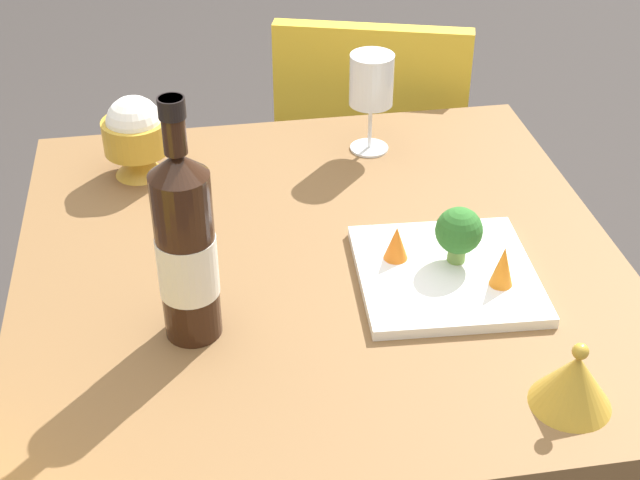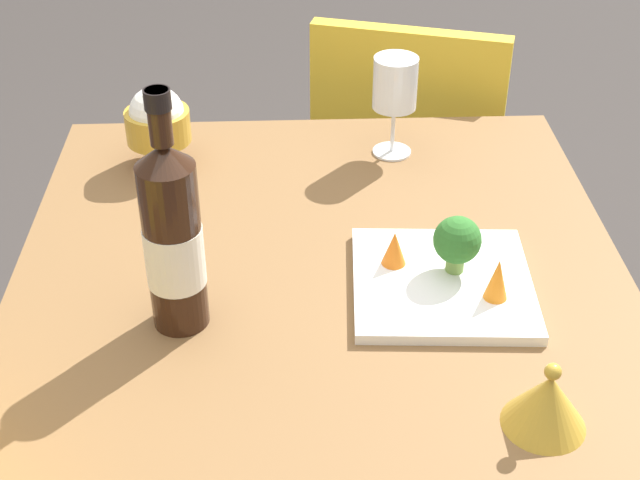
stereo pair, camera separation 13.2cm
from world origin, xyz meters
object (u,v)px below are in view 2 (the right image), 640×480
object	(u,v)px
rice_bowl	(158,125)
carrot_garnish_right	(497,279)
serving_plate	(442,283)
broccoli_floret	(457,241)
rice_bowl_lid	(547,401)
wine_bottle	(173,238)
chair_near_window	(408,155)
wine_glass	(395,86)
carrot_garnish_left	(394,248)

from	to	relation	value
rice_bowl	carrot_garnish_right	world-z (taller)	rice_bowl
serving_plate	broccoli_floret	bearing A→B (deg)	44.93
rice_bowl_lid	serving_plate	xyz separation A→B (m)	(-0.08, 0.27, -0.03)
serving_plate	broccoli_floret	size ratio (longest dim) A/B	3.08
serving_plate	wine_bottle	bearing A→B (deg)	-171.03
rice_bowl_lid	carrot_garnish_right	distance (m)	0.22
wine_bottle	broccoli_floret	size ratio (longest dim) A/B	3.95
chair_near_window	wine_glass	size ratio (longest dim) A/B	4.75
wine_glass	broccoli_floret	distance (m)	0.38
wine_glass	rice_bowl	world-z (taller)	wine_glass
rice_bowl	wine_bottle	bearing A→B (deg)	-80.70
rice_bowl	wine_glass	bearing A→B (deg)	3.04
wine_bottle	rice_bowl	distance (m)	0.44
chair_near_window	wine_glass	distance (m)	0.49
wine_glass	rice_bowl	size ratio (longest dim) A/B	1.26
wine_glass	serving_plate	bearing A→B (deg)	-85.87
chair_near_window	wine_bottle	bearing A→B (deg)	-100.55
wine_bottle	rice_bowl	world-z (taller)	wine_bottle
wine_bottle	carrot_garnish_left	world-z (taller)	wine_bottle
chair_near_window	wine_glass	world-z (taller)	wine_glass
carrot_garnish_left	rice_bowl	bearing A→B (deg)	137.70
rice_bowl	rice_bowl_lid	bearing A→B (deg)	-51.46
wine_bottle	wine_glass	xyz separation A→B (m)	(0.33, 0.45, -0.01)
rice_bowl_lid	serving_plate	size ratio (longest dim) A/B	0.38
wine_glass	carrot_garnish_left	size ratio (longest dim) A/B	3.39
rice_bowl	carrot_garnish_left	world-z (taller)	rice_bowl
rice_bowl_lid	serving_plate	bearing A→B (deg)	106.37
wine_glass	carrot_garnish_left	world-z (taller)	wine_glass
chair_near_window	rice_bowl	size ratio (longest dim) A/B	6.00
wine_glass	carrot_garnish_left	xyz separation A→B (m)	(-0.04, -0.36, -0.09)
chair_near_window	wine_glass	bearing A→B (deg)	-86.62
wine_bottle	rice_bowl_lid	world-z (taller)	wine_bottle
wine_bottle	rice_bowl_lid	distance (m)	0.50
rice_bowl_lid	carrot_garnish_right	size ratio (longest dim) A/B	1.61
chair_near_window	broccoli_floret	world-z (taller)	chair_near_window
serving_plate	carrot_garnish_right	world-z (taller)	carrot_garnish_right
wine_bottle	broccoli_floret	bearing A→B (deg)	11.38
serving_plate	carrot_garnish_right	bearing A→B (deg)	-34.70
broccoli_floret	carrot_garnish_left	distance (m)	0.09
serving_plate	broccoli_floret	xyz separation A→B (m)	(0.02, 0.02, 0.06)
rice_bowl	rice_bowl_lid	world-z (taller)	rice_bowl
rice_bowl	carrot_garnish_right	xyz separation A→B (m)	(0.50, -0.42, -0.03)
wine_bottle	rice_bowl_lid	size ratio (longest dim) A/B	3.39
rice_bowl	rice_bowl_lid	xyz separation A→B (m)	(0.51, -0.64, -0.04)
broccoli_floret	rice_bowl_lid	bearing A→B (deg)	-78.44
wine_glass	serving_plate	distance (m)	0.41
wine_glass	serving_plate	size ratio (longest dim) A/B	0.68
rice_bowl_lid	broccoli_floret	distance (m)	0.29
carrot_garnish_right	rice_bowl_lid	bearing A→B (deg)	-86.55
wine_glass	rice_bowl_lid	world-z (taller)	wine_glass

